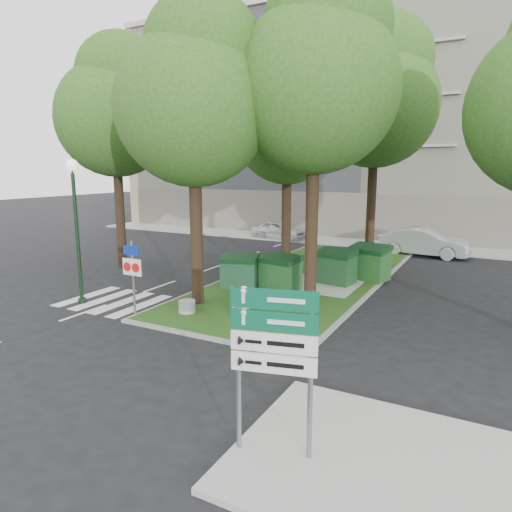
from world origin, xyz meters
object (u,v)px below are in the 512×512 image
Objects in this scene: bollard_mid at (241,310)px; dumpster_c at (336,267)px; bollard_right at (293,300)px; directional_sign at (274,346)px; tree_median_near_right at (318,72)px; dumpster_a at (240,271)px; bollard_left at (187,306)px; car_silver at (424,242)px; street_lamp at (76,214)px; tree_median_near_left at (196,93)px; dumpster_b at (280,273)px; car_white at (279,230)px; litter_bin at (367,257)px; tree_median_mid at (290,120)px; tree_median_far at (379,93)px; tree_street_left at (116,107)px; dumpster_d at (369,263)px; traffic_sign_pole at (133,268)px.

dumpster_c is at bearing 77.01° from bollard_mid.
directional_sign is at bearing -68.69° from bollard_right.
tree_median_near_right is 7.97m from dumpster_a.
dumpster_a reaches higher than bollard_left.
street_lamp is at bearing 151.00° from car_silver.
bollard_right is at bearing 96.92° from directional_sign.
bollard_right is 12.63m from car_silver.
tree_median_near_left is at bearing -157.82° from bollard_right.
dumpster_c is (1.60, 2.02, 0.02)m from dumpster_b.
car_white is (-4.19, 12.62, -0.11)m from dumpster_a.
litter_bin is at bearing 56.04° from street_lamp.
tree_median_near_left is 16.16× the size of litter_bin.
bollard_left is at bearing 163.04° from car_silver.
tree_median_far is (3.20, 3.00, 1.34)m from tree_median_mid.
bollard_left is at bearing -159.35° from car_white.
tree_median_near_left is 3.66× the size of directional_sign.
dumpster_b is 13.47m from car_white.
tree_median_mid is 11.63m from car_white.
tree_street_left is 13.90m from car_white.
dumpster_b is at bearing -70.48° from tree_median_mid.
tree_median_far reaches higher than street_lamp.
tree_median_near_right reaches higher than bollard_right.
tree_street_left is 14.08m from litter_bin.
tree_median_near_left is at bearing 100.78° from bollard_left.
dumpster_b is 0.33× the size of street_lamp.
tree_median_mid is 10.15m from street_lamp.
litter_bin is 0.23× the size of directional_sign.
dumpster_d is at bearing -77.44° from tree_median_far.
traffic_sign_pole is at bearing -43.90° from tree_street_left.
tree_median_far is 1.08× the size of tree_street_left.
dumpster_b is at bearing -0.70° from dumpster_a.
car_silver reaches higher than bollard_mid.
traffic_sign_pole reaches higher than bollard_left.
dumpster_d is 5.28m from bollard_right.
dumpster_a is 3.19m from bollard_right.
tree_median_near_left is 4.15× the size of traffic_sign_pole.
bollard_left is (-4.20, -7.44, -0.53)m from dumpster_d.
tree_median_near_right is at bearing -77.75° from dumpster_c.
tree_median_near_left is 17.97× the size of bollard_mid.
tree_median_near_right is 7.71m from bollard_right.
dumpster_c is 2.93× the size of bollard_mid.
litter_bin is 13.85m from street_lamp.
dumpster_b is (1.60, 0.46, 0.02)m from dumpster_a.
tree_median_far is 17.50m from directional_sign.
bollard_left is 16.82m from car_white.
tree_median_mid is 0.91× the size of tree_street_left.
dumpster_a is at bearing 108.64° from directional_sign.
bollard_mid is (-1.00, -1.93, 0.00)m from bollard_right.
tree_median_near_right reaches higher than tree_median_mid.
tree_median_near_left is at bearing -111.28° from tree_median_far.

